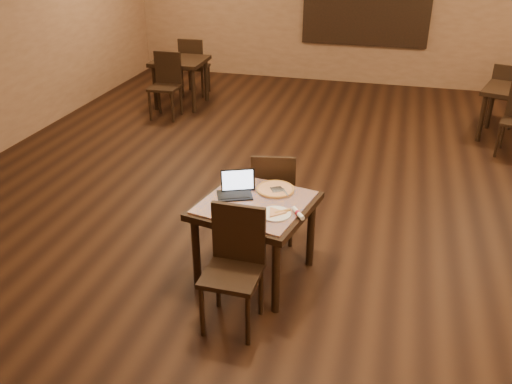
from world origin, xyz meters
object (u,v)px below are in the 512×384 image
(pizza_pan, at_px, (275,190))
(other_table_a_chair_far, at_px, (505,92))
(other_table_b_chair_near, at_px, (166,81))
(other_table_b_chair_far, at_px, (193,64))
(chair_main_far, at_px, (273,192))
(laptop, at_px, (236,188))
(chair_main_near, at_px, (235,260))
(other_table_b, at_px, (180,67))
(tiled_table, at_px, (255,212))

(pizza_pan, distance_m, other_table_a_chair_far, 5.23)
(other_table_b_chair_near, xyz_separation_m, other_table_b_chair_far, (0.00, 1.19, 0.00))
(chair_main_far, relative_size, laptop, 2.70)
(chair_main_near, height_order, other_table_b, chair_main_near)
(laptop, height_order, other_table_a_chair_far, laptop)
(pizza_pan, xyz_separation_m, other_table_b_chair_far, (-2.64, 4.86, -0.19))
(chair_main_near, relative_size, other_table_a_chair_far, 1.03)
(laptop, bearing_deg, tiled_table, -49.40)
(chair_main_near, distance_m, laptop, 0.78)
(other_table_b_chair_far, bearing_deg, tiled_table, 114.76)
(other_table_a_chair_far, bearing_deg, tiled_table, 78.37)
(chair_main_far, bearing_deg, other_table_b, -67.63)
(tiled_table, xyz_separation_m, pizza_pan, (0.12, 0.24, 0.11))
(chair_main_near, relative_size, other_table_b, 1.14)
(chair_main_far, relative_size, other_table_a_chair_far, 1.00)
(other_table_b, bearing_deg, tiled_table, -62.27)
(tiled_table, relative_size, pizza_pan, 3.12)
(laptop, xyz_separation_m, other_table_b, (-2.33, 4.40, -0.16))
(chair_main_near, xyz_separation_m, other_table_b, (-2.53, 5.11, 0.10))
(chair_main_far, height_order, other_table_b_chair_near, other_table_b_chair_near)
(tiled_table, bearing_deg, other_table_b_chair_far, 128.12)
(other_table_b, xyz_separation_m, other_table_b_chair_near, (-0.00, -0.60, -0.08))
(pizza_pan, relative_size, other_table_b_chair_far, 0.34)
(tiled_table, relative_size, chair_main_near, 1.09)
(laptop, bearing_deg, other_table_b_chair_near, 98.15)
(pizza_pan, relative_size, other_table_b, 0.40)
(tiled_table, bearing_deg, chair_main_near, -78.10)
(pizza_pan, distance_m, other_table_b_chair_near, 4.52)
(other_table_b_chair_far, bearing_deg, other_table_b_chair_near, 88.18)
(other_table_a_chair_far, bearing_deg, other_table_b_chair_near, 27.20)
(chair_main_near, xyz_separation_m, laptop, (-0.20, 0.71, 0.26))
(chair_main_near, bearing_deg, tiled_table, 91.03)
(other_table_a_chair_far, xyz_separation_m, other_table_b_chair_far, (-5.18, 0.29, 0.03))
(tiled_table, xyz_separation_m, other_table_b, (-2.53, 4.50, -0.00))
(tiled_table, relative_size, other_table_b_chair_near, 1.06)
(pizza_pan, bearing_deg, chair_main_far, 105.44)
(other_table_b_chair_far, bearing_deg, chair_main_near, 112.27)
(pizza_pan, height_order, other_table_a_chair_far, other_table_a_chair_far)
(chair_main_near, distance_m, other_table_b_chair_near, 5.18)
(chair_main_near, relative_size, chair_main_far, 1.03)
(tiled_table, bearing_deg, laptop, 165.69)
(pizza_pan, xyz_separation_m, other_table_a_chair_far, (2.53, 4.57, -0.22))
(tiled_table, relative_size, other_table_b_chair_far, 1.06)
(chair_main_far, distance_m, other_table_b_chair_far, 5.15)
(chair_main_far, height_order, laptop, same)
(pizza_pan, distance_m, other_table_b_chair_far, 5.53)
(tiled_table, distance_m, other_table_b, 5.16)
(chair_main_far, xyz_separation_m, other_table_a_chair_far, (2.64, 4.20, -0.00))
(laptop, height_order, other_table_b_chair_near, other_table_b_chair_near)
(chair_main_far, distance_m, other_table_b, 4.64)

